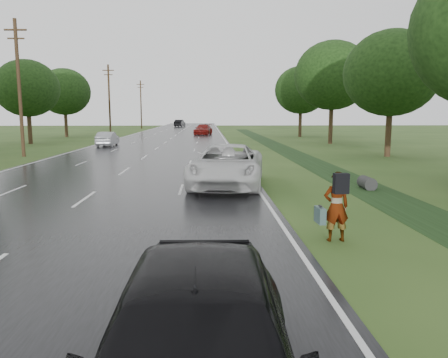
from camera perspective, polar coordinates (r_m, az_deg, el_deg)
name	(u,v)px	position (r m, az deg, el deg)	size (l,w,h in m)	color
road	(169,140)	(53.60, -7.18, 5.08)	(14.00, 180.00, 0.04)	black
edge_stripe_east	(225,140)	(53.45, 0.07, 5.16)	(0.12, 180.00, 0.01)	silver
edge_stripe_west	(113,140)	(54.60, -14.28, 4.97)	(0.12, 180.00, 0.01)	silver
center_line	(169,140)	(53.60, -7.18, 5.10)	(0.12, 180.00, 0.01)	silver
drainage_ditch	(317,165)	(28.06, 12.00, 1.86)	(2.20, 120.00, 0.56)	black
utility_pole_mid	(19,86)	(36.11, -25.19, 10.90)	(1.60, 0.26, 10.00)	#352516
utility_pole_far	(109,99)	(64.83, -14.75, 10.04)	(1.60, 0.26, 10.00)	#352516
utility_pole_distant	(141,104)	(94.35, -10.79, 9.62)	(1.60, 0.26, 10.00)	#352516
tree_east_c	(392,73)	(35.17, 21.06, 12.76)	(7.00, 7.00, 9.29)	#352516
tree_east_d	(333,75)	(48.31, 13.99, 12.99)	(8.00, 8.00, 10.76)	#352516
tree_east_f	(301,90)	(61.75, 10.03, 11.36)	(7.20, 7.20, 9.62)	#352516
tree_west_d	(27,88)	(50.98, -24.33, 10.75)	(6.60, 6.60, 8.80)	#352516
tree_west_f	(64,92)	(64.38, -20.13, 10.65)	(7.00, 7.00, 9.29)	#352516
pedestrian	(336,206)	(11.38, 14.37, -3.38)	(0.83, 0.71, 1.79)	#A5998C
white_pickup	(227,165)	(19.28, 0.43, 1.80)	(3.02, 6.56, 1.82)	silver
dark_sedan	(197,350)	(4.59, -3.57, -21.44)	(2.10, 5.23, 1.78)	black
silver_sedan	(108,139)	(44.46, -14.97, 5.08)	(1.48, 4.26, 1.40)	gray
far_car_red	(203,129)	(66.12, -2.74, 6.48)	(2.20, 5.42, 1.57)	#670E0B
far_car_dark	(180,123)	(106.46, -5.80, 7.27)	(1.77, 5.08, 1.67)	black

